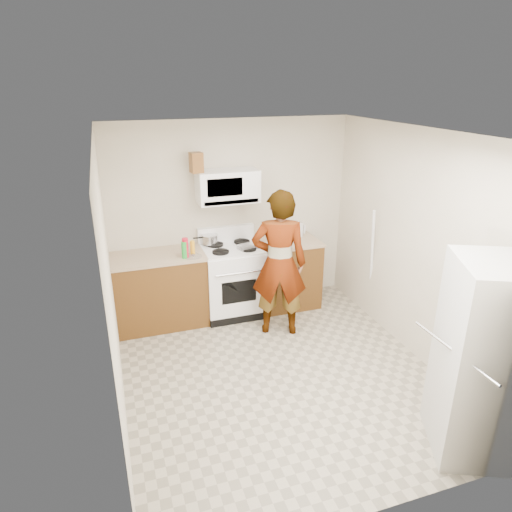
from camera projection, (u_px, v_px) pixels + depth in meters
name	position (u px, v px, depth m)	size (l,w,h in m)	color
floor	(279.00, 373.00, 4.90)	(3.60, 3.60, 0.00)	gray
back_wall	(232.00, 216.00, 6.03)	(3.20, 0.02, 2.50)	beige
right_wall	(419.00, 248.00, 4.91)	(0.02, 3.60, 2.50)	beige
cabinet_left	(160.00, 291.00, 5.75)	(1.12, 0.62, 0.90)	#583115
counter_left	(157.00, 256.00, 5.58)	(1.14, 0.64, 0.04)	gray
cabinet_right	(287.00, 274.00, 6.25)	(0.80, 0.62, 0.90)	#583115
counter_right	(288.00, 242.00, 6.08)	(0.82, 0.64, 0.04)	gray
gas_range	(232.00, 279.00, 6.01)	(0.76, 0.65, 1.13)	white
microwave	(227.00, 186.00, 5.68)	(0.76, 0.38, 0.40)	white
person	(279.00, 264.00, 5.40)	(0.66, 0.43, 1.80)	tan
fridge	(488.00, 361.00, 3.64)	(0.70, 0.70, 1.70)	silver
kettle	(298.00, 230.00, 6.22)	(0.15, 0.15, 0.17)	white
jug	(196.00, 163.00, 5.41)	(0.14, 0.14, 0.24)	brown
saucepan	(210.00, 239.00, 5.90)	(0.20, 0.20, 0.11)	#B2B1B6
tray	(248.00, 247.00, 5.80)	(0.25, 0.16, 0.05)	silver
bottle_spray	(185.00, 248.00, 5.46)	(0.07, 0.07, 0.24)	red
bottle_hot_sauce	(193.00, 248.00, 5.57)	(0.06, 0.06, 0.17)	gold
bottle_green_cap	(184.00, 250.00, 5.45)	(0.06, 0.06, 0.21)	#1B952D
pot_lid	(193.00, 256.00, 5.52)	(0.21, 0.21, 0.01)	silver
broom	(372.00, 263.00, 5.84)	(0.03, 0.03, 1.49)	white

